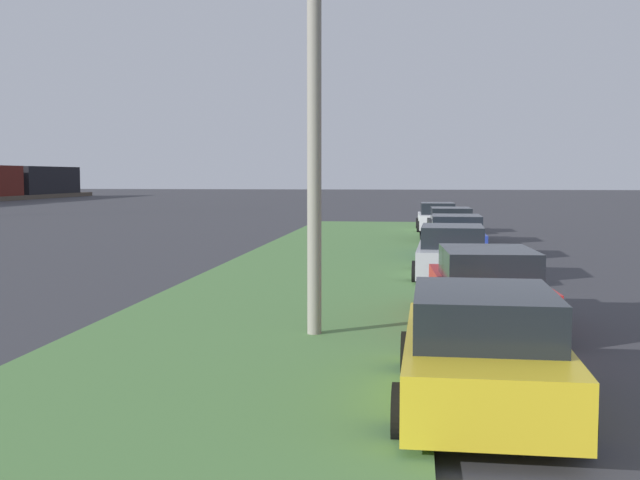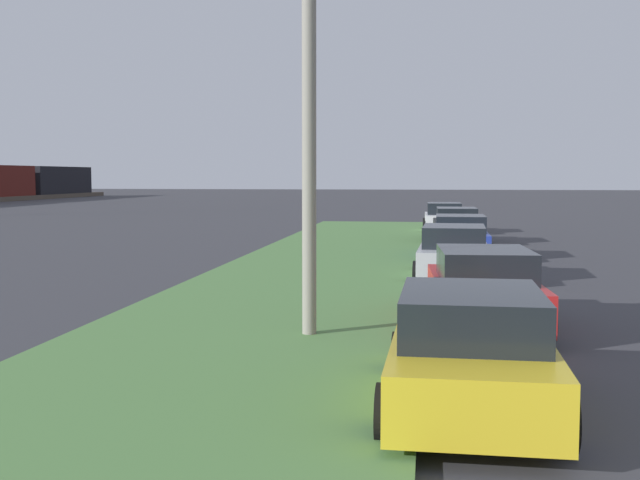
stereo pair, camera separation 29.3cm
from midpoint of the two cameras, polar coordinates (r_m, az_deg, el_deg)
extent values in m
cube|color=#517F42|center=(15.75, -3.00, -5.28)|extent=(60.00, 6.00, 0.12)
cube|color=gold|center=(9.61, 11.78, -8.78)|extent=(4.33, 1.87, 0.70)
cube|color=black|center=(9.29, 11.91, -5.31)|extent=(2.23, 1.64, 0.55)
cylinder|color=black|center=(10.97, 6.65, -8.35)|extent=(0.64, 0.23, 0.64)
cylinder|color=black|center=(11.06, 16.12, -8.41)|extent=(0.64, 0.23, 0.64)
cylinder|color=black|center=(8.37, 5.91, -12.52)|extent=(0.64, 0.23, 0.64)
cylinder|color=black|center=(8.48, 18.45, -12.52)|extent=(0.64, 0.23, 0.64)
cube|color=red|center=(14.75, 12.37, -4.06)|extent=(4.39, 2.02, 0.70)
cube|color=black|center=(14.47, 12.52, -1.74)|extent=(2.28, 1.71, 0.55)
cylinder|color=black|center=(16.03, 8.53, -4.21)|extent=(0.65, 0.25, 0.64)
cylinder|color=black|center=(16.25, 14.89, -4.20)|extent=(0.65, 0.25, 0.64)
cylinder|color=black|center=(13.38, 9.26, -6.00)|extent=(0.65, 0.25, 0.64)
cylinder|color=black|center=(13.63, 16.86, -5.94)|extent=(0.65, 0.25, 0.64)
cube|color=#B2B5BA|center=(21.27, 10.13, -1.35)|extent=(4.36, 1.96, 0.70)
cube|color=black|center=(21.01, 10.16, 0.29)|extent=(2.26, 1.68, 0.55)
cylinder|color=black|center=(22.65, 7.84, -1.58)|extent=(0.65, 0.24, 0.64)
cylinder|color=black|center=(22.66, 12.40, -1.65)|extent=(0.65, 0.24, 0.64)
cylinder|color=black|center=(19.97, 7.54, -2.43)|extent=(0.65, 0.24, 0.64)
cylinder|color=black|center=(19.98, 12.71, -2.50)|extent=(0.65, 0.24, 0.64)
cube|color=#23389E|center=(26.78, 10.50, -0.11)|extent=(4.32, 1.84, 0.70)
cube|color=black|center=(26.54, 10.54, 1.20)|extent=(2.22, 1.62, 0.55)
cylinder|color=black|center=(28.13, 8.57, -0.37)|extent=(0.64, 0.23, 0.64)
cylinder|color=black|center=(28.19, 12.23, -0.41)|extent=(0.64, 0.23, 0.64)
cylinder|color=black|center=(25.44, 8.58, -0.90)|extent=(0.64, 0.23, 0.64)
cylinder|color=black|center=(25.51, 12.62, -0.95)|extent=(0.64, 0.23, 0.64)
cube|color=black|center=(33.01, 10.16, 0.80)|extent=(4.33, 1.88, 0.70)
cube|color=black|center=(32.78, 10.20, 1.86)|extent=(2.23, 1.64, 0.55)
cylinder|color=black|center=(34.34, 8.53, 0.55)|extent=(0.64, 0.23, 0.64)
cylinder|color=black|center=(34.44, 11.52, 0.52)|extent=(0.64, 0.23, 0.64)
cylinder|color=black|center=(31.65, 8.67, 0.20)|extent=(0.64, 0.23, 0.64)
cylinder|color=black|center=(31.75, 11.92, 0.16)|extent=(0.64, 0.23, 0.64)
cube|color=silver|center=(38.78, 9.25, 1.39)|extent=(4.32, 1.86, 0.70)
cube|color=black|center=(38.55, 9.27, 2.30)|extent=(2.22, 1.63, 0.55)
cylinder|color=black|center=(40.12, 7.89, 1.16)|extent=(0.64, 0.23, 0.64)
cylinder|color=black|center=(40.18, 10.45, 1.13)|extent=(0.64, 0.23, 0.64)
cylinder|color=black|center=(37.42, 7.94, 0.90)|extent=(0.64, 0.23, 0.64)
cylinder|color=black|center=(37.49, 10.69, 0.87)|extent=(0.64, 0.23, 0.64)
cube|color=black|center=(104.12, -18.63, 4.17)|extent=(14.00, 3.00, 3.40)
cylinder|color=gray|center=(13.10, -0.15, 8.90)|extent=(0.24, 0.24, 7.50)
camera|label=1|loc=(0.15, -89.55, 0.04)|focal=43.77mm
camera|label=2|loc=(0.15, 90.45, -0.04)|focal=43.77mm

